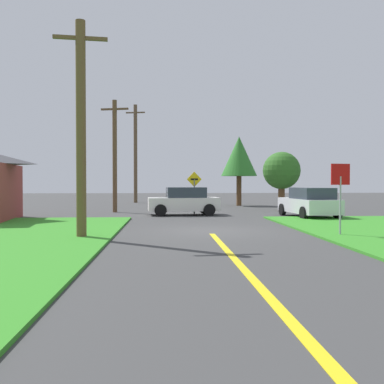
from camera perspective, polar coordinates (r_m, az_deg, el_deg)
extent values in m
plane|color=#3E3E3E|center=(17.22, 2.27, -5.10)|extent=(120.00, 120.00, 0.00)
cube|color=yellow|center=(9.38, 7.24, -10.46)|extent=(0.20, 14.00, 0.01)
cylinder|color=#9EA0A8|center=(16.22, 18.77, -1.80)|extent=(0.07, 0.07, 2.12)
cube|color=red|center=(16.20, 18.80, 2.20)|extent=(0.73, 0.19, 0.74)
cube|color=silver|center=(24.65, 14.95, -1.72)|extent=(2.30, 4.56, 0.76)
cube|color=#2D3842|center=(24.22, 15.39, -0.17)|extent=(1.89, 2.57, 0.60)
cylinder|color=black|center=(25.69, 11.71, -2.25)|extent=(0.29, 0.70, 0.68)
cylinder|color=black|center=(26.40, 15.46, -2.18)|extent=(0.29, 0.70, 0.68)
cylinder|color=black|center=(22.93, 14.36, -2.69)|extent=(0.29, 0.70, 0.68)
cylinder|color=black|center=(23.72, 18.46, -2.59)|extent=(0.29, 0.70, 0.68)
cube|color=white|center=(25.48, -1.14, -1.58)|extent=(4.19, 2.05, 0.76)
cube|color=#2D3842|center=(25.47, -0.79, -0.05)|extent=(2.35, 1.70, 0.60)
cylinder|color=black|center=(24.52, -4.12, -2.40)|extent=(0.69, 0.27, 0.68)
cylinder|color=black|center=(26.22, -4.36, -2.16)|extent=(0.69, 0.27, 0.68)
cylinder|color=black|center=(24.85, 2.27, -2.35)|extent=(0.69, 0.27, 0.68)
cylinder|color=black|center=(26.53, 1.61, -2.12)|extent=(0.69, 0.27, 0.68)
cylinder|color=brown|center=(15.36, -14.29, 7.83)|extent=(0.33, 0.33, 7.35)
cube|color=brown|center=(16.01, -14.35, 18.88)|extent=(1.80, 0.32, 0.12)
cylinder|color=brown|center=(28.24, -10.04, 4.61)|extent=(0.28, 0.28, 7.12)
cube|color=brown|center=(28.57, -10.07, 10.60)|extent=(1.78, 0.53, 0.12)
cylinder|color=brown|center=(41.21, -7.38, 4.96)|extent=(0.34, 0.34, 9.13)
cube|color=brown|center=(41.63, -7.40, 10.24)|extent=(1.79, 0.49, 0.12)
cylinder|color=slate|center=(25.87, 0.30, -0.64)|extent=(0.08, 0.08, 2.09)
cube|color=yellow|center=(25.85, 0.30, 1.67)|extent=(0.90, 0.19, 0.91)
cube|color=black|center=(25.85, 0.30, 1.67)|extent=(0.45, 0.12, 0.10)
cylinder|color=brown|center=(35.81, 6.15, 0.15)|extent=(0.41, 0.41, 2.42)
cone|color=#2E7A2A|center=(35.86, 6.16, 4.67)|extent=(2.92, 2.92, 3.22)
cylinder|color=brown|center=(30.19, 11.59, -0.76)|extent=(0.44, 0.44, 1.70)
sphere|color=#2E6621|center=(30.19, 11.61, 2.77)|extent=(2.53, 2.53, 2.53)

